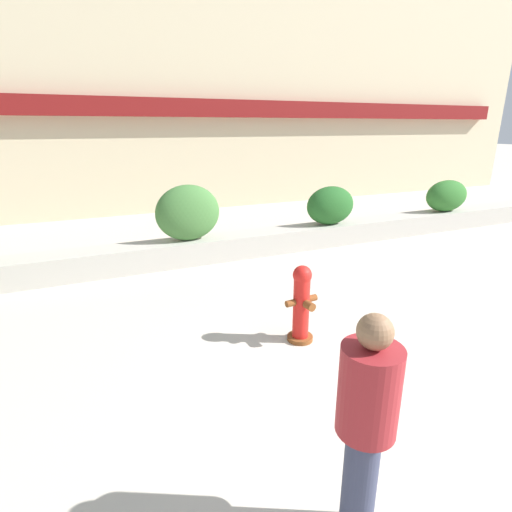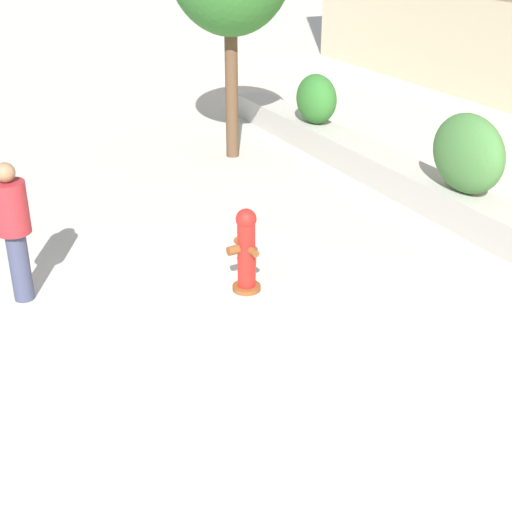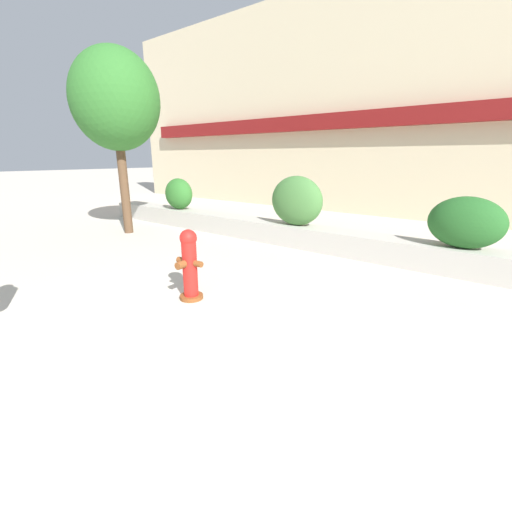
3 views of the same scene
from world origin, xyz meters
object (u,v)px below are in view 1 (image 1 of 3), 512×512
(pedestrian, at_px, (366,417))
(hedge_bush_1, at_px, (188,213))
(hedge_bush_2, at_px, (330,205))
(hedge_bush_3, at_px, (447,196))
(fire_hydrant, at_px, (301,303))

(pedestrian, bearing_deg, hedge_bush_1, 85.75)
(hedge_bush_2, bearing_deg, pedestrian, -122.21)
(hedge_bush_2, height_order, pedestrian, pedestrian)
(hedge_bush_3, distance_m, pedestrian, 10.12)
(hedge_bush_1, relative_size, hedge_bush_3, 0.99)
(hedge_bush_3, height_order, pedestrian, pedestrian)
(fire_hydrant, relative_size, pedestrian, 0.62)
(hedge_bush_2, distance_m, hedge_bush_3, 3.88)
(hedge_bush_2, height_order, hedge_bush_3, hedge_bush_2)
(hedge_bush_1, height_order, hedge_bush_2, hedge_bush_1)
(hedge_bush_2, relative_size, fire_hydrant, 1.17)
(hedge_bush_3, bearing_deg, pedestrian, -141.13)
(hedge_bush_2, relative_size, hedge_bush_3, 0.92)
(hedge_bush_3, distance_m, fire_hydrant, 7.90)
(hedge_bush_1, height_order, fire_hydrant, hedge_bush_1)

